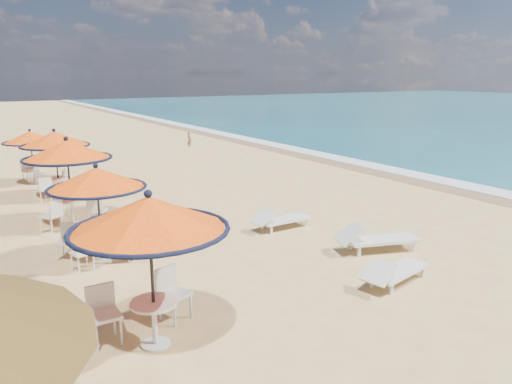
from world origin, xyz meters
The scene contains 12 objects.
ground centered at (0.00, 0.00, 0.00)m, with size 160.00×160.00×0.00m, color tan.
foam_strip centered at (9.30, 10.00, 0.00)m, with size 1.20×140.00×0.04m, color white.
wetsand_band centered at (8.40, 10.00, 0.00)m, with size 1.40×140.00×0.02m, color olive.
station_0 centered at (-5.24, -0.41, 1.98)m, with size 2.48×2.48×2.59m.
station_1 centered at (-4.98, 3.74, 1.70)m, with size 2.23×2.23×2.33m.
station_2 centered at (-4.92, 7.10, 1.89)m, with size 2.47×2.47×2.58m.
station_3 centered at (-4.59, 10.76, 1.87)m, with size 2.35×2.35×2.45m.
station_4 centered at (-4.97, 13.68, 1.67)m, with size 2.10×2.10×2.20m.
lounger_near centered at (-0.18, -0.83, 0.30)m, with size 1.89×0.93×0.65m.
lounger_mid centered at (0.92, 0.84, 0.34)m, with size 2.16×1.27×0.74m.
lounger_far centered at (-0.04, 3.58, 0.30)m, with size 1.79×0.61×0.64m.
person centered at (4.55, 19.88, 0.47)m, with size 0.34×0.23×0.95m, color #866344.
Camera 1 is at (-7.69, -7.54, 4.29)m, focal length 35.00 mm.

